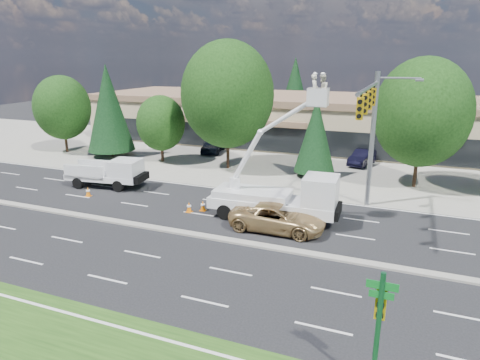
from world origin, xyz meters
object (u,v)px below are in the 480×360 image
at_px(bucket_truck, 285,191).
at_px(minivan, 278,218).
at_px(street_sign_pole, 379,319).
at_px(utility_pickup, 110,176).
at_px(signal_mast, 371,122).

xyz_separation_m(bucket_truck, minivan, (0.09, -1.70, -1.16)).
distance_m(street_sign_pole, utility_pickup, 25.71).
bearing_deg(utility_pickup, bucket_truck, -15.18).
bearing_deg(minivan, signal_mast, -45.55).
height_order(street_sign_pole, minivan, street_sign_pole).
distance_m(signal_mast, bucket_truck, 6.74).
height_order(signal_mast, street_sign_pole, signal_mast).
bearing_deg(bucket_truck, street_sign_pole, -65.70).
bearing_deg(minivan, utility_pickup, 75.88).
relative_size(signal_mast, bucket_truck, 1.12).
height_order(street_sign_pole, utility_pickup, street_sign_pole).
distance_m(bucket_truck, minivan, 2.06).
xyz_separation_m(signal_mast, bucket_truck, (-4.54, -2.80, -4.11)).
relative_size(signal_mast, minivan, 1.81).
bearing_deg(bucket_truck, minivan, -90.08).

